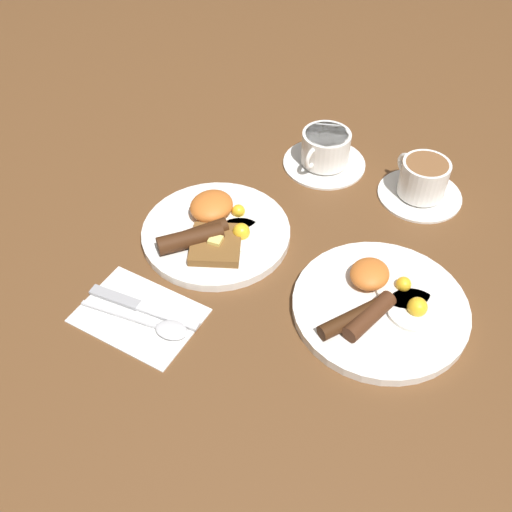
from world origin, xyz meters
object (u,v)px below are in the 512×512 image
knife (137,305)px  spoon (160,327)px  teacup_near (325,152)px  breakfast_plate_near (215,230)px  breakfast_plate_far (380,305)px  teacup_far (422,182)px

knife → spoon: (0.02, 0.05, 0.00)m
spoon → teacup_near: bearing=76.5°
breakfast_plate_near → spoon: 0.20m
breakfast_plate_near → breakfast_plate_far: breakfast_plate_near is taller
teacup_far → teacup_near: bearing=-88.8°
breakfast_plate_far → teacup_near: (-0.27, -0.22, 0.02)m
breakfast_plate_near → spoon: bearing=10.5°
teacup_far → spoon: size_ratio=0.86×
breakfast_plate_near → knife: bearing=-5.0°
breakfast_plate_far → spoon: bearing=-53.1°
teacup_near → teacup_far: bearing=91.2°
breakfast_plate_near → teacup_near: size_ratio=1.58×
breakfast_plate_far → knife: 0.35m
teacup_near → spoon: 0.47m
teacup_near → knife: bearing=-10.8°
spoon → teacup_far: bearing=55.7°
breakfast_plate_far → knife: (0.18, -0.31, -0.01)m
breakfast_plate_far → teacup_near: size_ratio=1.68×
knife → breakfast_plate_near: bearing=78.1°
breakfast_plate_near → spoon: size_ratio=1.42×
breakfast_plate_near → breakfast_plate_far: 0.29m
breakfast_plate_far → knife: size_ratio=1.43×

